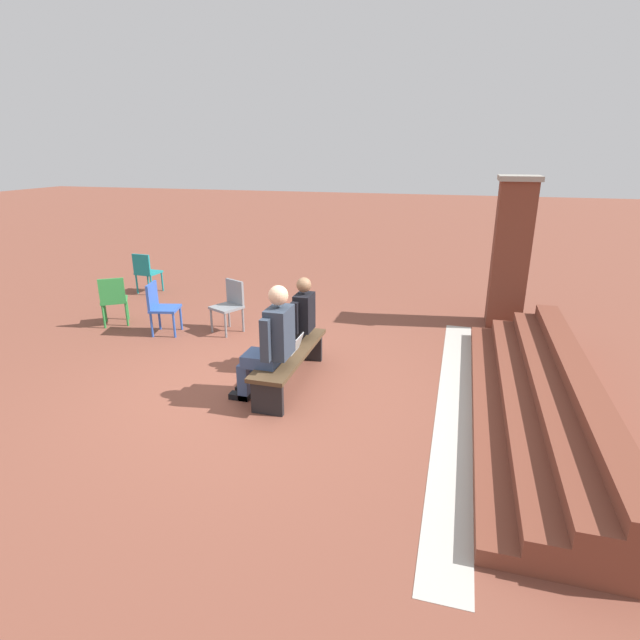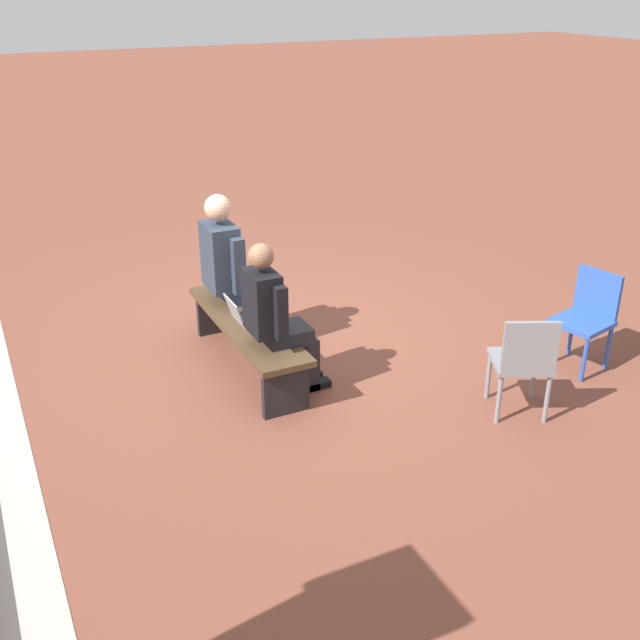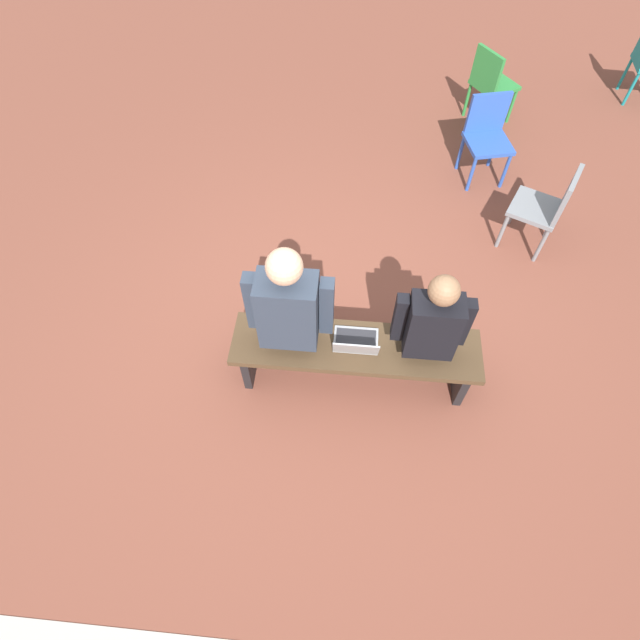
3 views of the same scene
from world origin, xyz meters
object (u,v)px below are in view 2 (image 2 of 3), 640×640
at_px(person_student, 275,314).
at_px(plastic_chair_foreground, 588,313).
at_px(plastic_chair_near_bench_right, 524,359).
at_px(laptop, 245,315).
at_px(person_adult, 234,268).
at_px(bench, 247,331).

bearing_deg(person_student, plastic_chair_foreground, -105.60).
bearing_deg(plastic_chair_near_bench_right, plastic_chair_foreground, -68.02).
xyz_separation_m(laptop, plastic_chair_foreground, (-1.19, -2.62, -0.02)).
height_order(person_adult, plastic_chair_near_bench_right, person_adult).
height_order(person_adult, laptop, person_adult).
height_order(plastic_chair_near_bench_right, plastic_chair_foreground, same).
distance_m(person_student, plastic_chair_near_bench_right, 1.90).
bearing_deg(person_student, bench, 7.59).
relative_size(plastic_chair_near_bench_right, plastic_chair_foreground, 1.00).
bearing_deg(person_student, laptop, 8.92).
bearing_deg(bench, plastic_chair_near_bench_right, -135.39).
bearing_deg(plastic_chair_near_bench_right, bench, 44.61).
xyz_separation_m(person_student, person_adult, (0.94, -0.01, 0.06)).
height_order(bench, person_adult, person_adult).
xyz_separation_m(person_adult, plastic_chair_foreground, (-1.66, -2.54, -0.27)).
height_order(person_adult, plastic_chair_foreground, person_adult).
xyz_separation_m(person_adult, plastic_chair_near_bench_right, (-2.07, -1.51, -0.27)).
height_order(person_student, person_adult, person_adult).
distance_m(bench, plastic_chair_near_bench_right, 2.26).
xyz_separation_m(plastic_chair_near_bench_right, plastic_chair_foreground, (0.41, -1.03, 0.00)).
distance_m(person_student, laptop, 0.52).
bearing_deg(bench, person_adult, -8.75).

